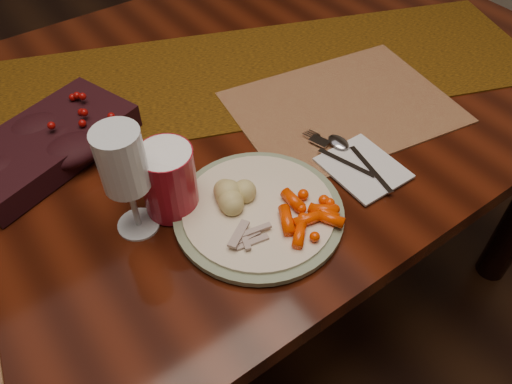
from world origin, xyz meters
TOP-DOWN VIEW (x-y plane):
  - floor at (0.00, 0.00)m, footprint 5.00×5.00m
  - dining_table at (0.00, 0.00)m, footprint 1.80×1.00m
  - table_runner at (-0.05, 0.13)m, footprint 1.80×1.00m
  - centerpiece at (-0.26, 0.04)m, footprint 0.35×0.25m
  - placemat_main at (0.27, -0.17)m, footprint 0.47×0.38m
  - dinner_plate at (-0.03, -0.30)m, footprint 0.30×0.30m
  - baby_carrots at (0.00, -0.36)m, footprint 0.13×0.11m
  - mashed_potatoes at (-0.05, -0.26)m, footprint 0.09×0.08m
  - turkey_shreds at (-0.08, -0.34)m, footprint 0.08×0.07m
  - napkin at (0.18, -0.32)m, footprint 0.12×0.14m
  - fork at (0.16, -0.28)m, footprint 0.06×0.14m
  - spoon at (0.18, -0.31)m, footprint 0.06×0.16m
  - red_cup at (-0.14, -0.20)m, footprint 0.11×0.11m
  - wine_glass at (-0.20, -0.20)m, footprint 0.08×0.08m

SIDE VIEW (x-z plane):
  - floor at x=0.00m, z-range 0.00..0.00m
  - dining_table at x=0.00m, z-range 0.00..0.75m
  - table_runner at x=-0.05m, z-range 0.75..0.75m
  - placemat_main at x=0.27m, z-range 0.75..0.75m
  - napkin at x=0.18m, z-range 0.75..0.76m
  - fork at x=0.16m, z-range 0.76..0.76m
  - spoon at x=0.18m, z-range 0.76..0.76m
  - dinner_plate at x=-0.03m, z-range 0.75..0.77m
  - turkey_shreds at x=-0.08m, z-range 0.77..0.78m
  - baby_carrots at x=0.00m, z-range 0.77..0.79m
  - centerpiece at x=-0.26m, z-range 0.75..0.82m
  - mashed_potatoes at x=-0.05m, z-range 0.77..0.81m
  - red_cup at x=-0.14m, z-range 0.75..0.87m
  - wine_glass at x=-0.20m, z-range 0.75..0.94m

